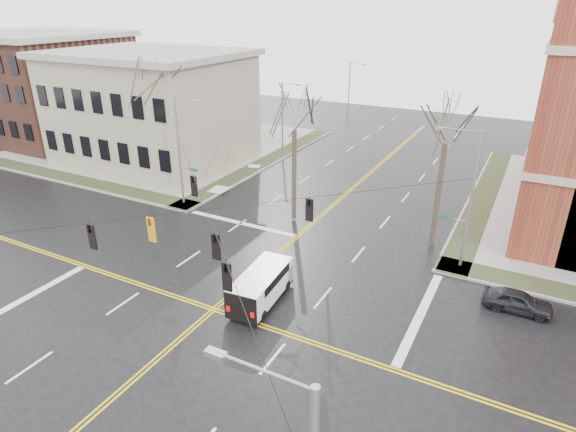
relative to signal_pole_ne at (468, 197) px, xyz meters
The scene contains 16 objects.
ground 16.88m from the signal_pole_ne, 134.55° to the right, with size 120.00×120.00×0.00m, color black.
sidewalks 16.86m from the signal_pole_ne, 134.55° to the right, with size 80.00×80.00×0.17m.
road_markings 16.88m from the signal_pole_ne, 134.55° to the right, with size 100.00×100.00×0.01m.
civic_building_a 34.39m from the signal_pole_ne, 165.69° to the left, with size 18.00×14.00×11.00m, color gray.
civic_building_b 54.36m from the signal_pole_ne, 168.86° to the left, with size 18.00×16.00×12.00m, color brown.
signal_pole_ne is the anchor object (origin of this frame).
signal_pole_nw 22.64m from the signal_pole_ne, behind, with size 2.75×0.22×9.00m.
span_wires 16.19m from the signal_pole_ne, 134.55° to the right, with size 23.02×23.02×0.03m.
traffic_signals 16.63m from the signal_pole_ne, 132.94° to the right, with size 8.21×8.26×1.30m.
streetlight_north_a 27.48m from the signal_pole_ne, 143.10° to the left, with size 2.30×0.20×8.00m.
streetlight_north_b 42.61m from the signal_pole_ne, 121.05° to the left, with size 2.30×0.20×8.00m.
cargo_van 13.75m from the signal_pole_ne, 134.97° to the right, with size 2.36×5.20×1.92m.
parked_car_a 6.77m from the signal_pole_ne, 42.50° to the right, with size 1.49×3.69×1.26m, color black.
tree_nw_far 26.82m from the signal_pole_ne, behind, with size 4.00×4.00×12.40m.
tree_nw_near 13.30m from the signal_pole_ne, behind, with size 4.00×4.00×10.71m.
tree_ne 4.41m from the signal_pole_ne, 133.48° to the left, with size 4.00×4.00×11.05m.
Camera 1 is at (14.40, -18.12, 16.05)m, focal length 30.00 mm.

